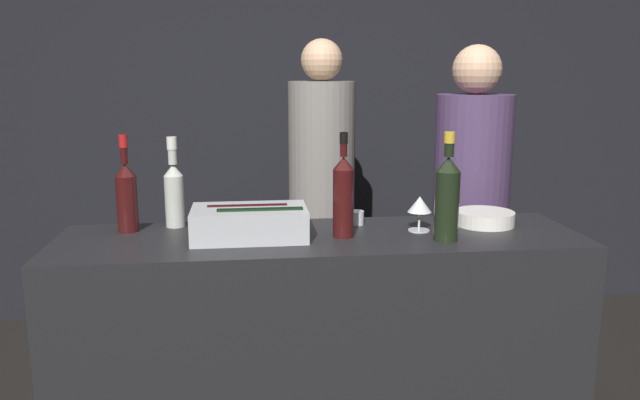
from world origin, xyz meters
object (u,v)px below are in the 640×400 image
(ice_bin_with_bottles, at_px, (250,222))
(red_wine_bottle_tall, at_px, (126,194))
(red_wine_bottle_black_foil, at_px, (343,194))
(bowl_white, at_px, (484,218))
(person_in_hoodie, at_px, (470,218))
(white_wine_bottle, at_px, (174,190))
(wine_glass, at_px, (420,206))
(champagne_bottle, at_px, (447,195))
(person_blond_tee, at_px, (322,191))
(candle_votive, at_px, (356,218))

(ice_bin_with_bottles, distance_m, red_wine_bottle_tall, 0.46)
(ice_bin_with_bottles, relative_size, red_wine_bottle_black_foil, 1.08)
(bowl_white, bearing_deg, person_in_hoodie, 75.69)
(red_wine_bottle_black_foil, relative_size, person_in_hoodie, 0.21)
(red_wine_bottle_black_foil, distance_m, white_wine_bottle, 0.62)
(wine_glass, relative_size, white_wine_bottle, 0.38)
(champagne_bottle, height_order, person_in_hoodie, person_in_hoodie)
(red_wine_bottle_black_foil, height_order, person_in_hoodie, person_in_hoodie)
(champagne_bottle, distance_m, white_wine_bottle, 0.97)
(person_blond_tee, bearing_deg, ice_bin_with_bottles, 23.99)
(bowl_white, xyz_separation_m, red_wine_bottle_tall, (-1.29, 0.06, 0.11))
(person_blond_tee, bearing_deg, wine_glass, 53.87)
(red_wine_bottle_black_foil, distance_m, person_in_hoodie, 0.91)
(champagne_bottle, distance_m, person_in_hoodie, 0.77)
(person_blond_tee, bearing_deg, red_wine_bottle_tall, 2.94)
(person_in_hoodie, bearing_deg, champagne_bottle, 51.03)
(champagne_bottle, relative_size, red_wine_bottle_tall, 1.06)
(bowl_white, relative_size, white_wine_bottle, 0.66)
(ice_bin_with_bottles, height_order, person_blond_tee, person_blond_tee)
(bowl_white, relative_size, candle_votive, 3.53)
(ice_bin_with_bottles, bearing_deg, red_wine_bottle_tall, 161.07)
(bowl_white, bearing_deg, white_wine_bottle, 174.57)
(wine_glass, xyz_separation_m, white_wine_bottle, (-0.86, 0.17, 0.04))
(person_in_hoodie, distance_m, person_blond_tee, 0.82)
(champagne_bottle, distance_m, person_blond_tee, 1.26)
(person_in_hoodie, bearing_deg, red_wine_bottle_tall, 3.94)
(wine_glass, distance_m, person_in_hoodie, 0.68)
(wine_glass, relative_size, red_wine_bottle_tall, 0.36)
(wine_glass, relative_size, candle_votive, 2.03)
(red_wine_bottle_black_foil, relative_size, white_wine_bottle, 1.09)
(white_wine_bottle, xyz_separation_m, person_in_hoodie, (1.25, 0.36, -0.22))
(champagne_bottle, bearing_deg, red_wine_bottle_black_foil, 166.03)
(white_wine_bottle, bearing_deg, wine_glass, -11.02)
(bowl_white, relative_size, red_wine_bottle_black_foil, 0.61)
(red_wine_bottle_tall, bearing_deg, red_wine_bottle_black_foil, -12.24)
(ice_bin_with_bottles, height_order, red_wine_bottle_tall, red_wine_bottle_tall)
(bowl_white, height_order, person_in_hoodie, person_in_hoodie)
(white_wine_bottle, height_order, person_in_hoodie, person_in_hoodie)
(red_wine_bottle_black_foil, bearing_deg, bowl_white, 11.02)
(ice_bin_with_bottles, xyz_separation_m, bowl_white, (0.86, 0.09, -0.03))
(candle_votive, bearing_deg, champagne_bottle, -43.15)
(ice_bin_with_bottles, relative_size, person_in_hoodie, 0.22)
(white_wine_bottle, bearing_deg, candle_votive, -4.36)
(bowl_white, bearing_deg, red_wine_bottle_tall, 177.54)
(wine_glass, height_order, candle_votive, wine_glass)
(red_wine_bottle_tall, height_order, person_in_hoodie, person_in_hoodie)
(bowl_white, distance_m, wine_glass, 0.28)
(wine_glass, distance_m, white_wine_bottle, 0.88)
(red_wine_bottle_black_foil, bearing_deg, champagne_bottle, -13.97)
(champagne_bottle, bearing_deg, candle_votive, 136.85)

